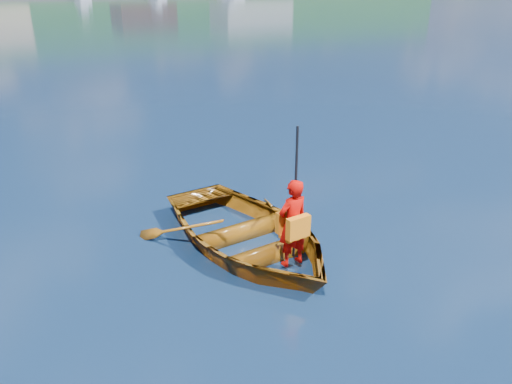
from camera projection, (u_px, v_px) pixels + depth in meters
name	position (u px, v px, depth m)	size (l,w,h in m)	color
ground	(242.00, 226.00, 8.10)	(600.00, 600.00, 0.00)	#0D1A3B
rowboat	(247.00, 233.00, 7.39)	(2.88, 3.78, 0.73)	brown
child_paddler	(293.00, 223.00, 6.58)	(0.47, 0.37, 1.87)	#C00702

